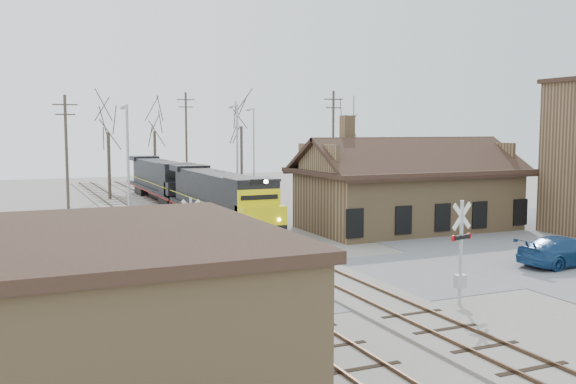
% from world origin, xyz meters
% --- Properties ---
extents(ground, '(140.00, 140.00, 0.00)m').
position_xyz_m(ground, '(0.00, 0.00, 0.00)').
color(ground, gray).
rests_on(ground, ground).
extents(road, '(60.00, 9.00, 0.03)m').
position_xyz_m(road, '(0.00, 0.00, 0.01)').
color(road, slate).
rests_on(road, ground).
extents(parking_lot, '(22.00, 26.00, 0.03)m').
position_xyz_m(parking_lot, '(18.00, 4.00, 0.02)').
color(parking_lot, slate).
rests_on(parking_lot, ground).
extents(track_main, '(3.40, 90.00, 0.24)m').
position_xyz_m(track_main, '(0.00, 15.00, 0.07)').
color(track_main, gray).
rests_on(track_main, ground).
extents(track_siding, '(3.40, 90.00, 0.24)m').
position_xyz_m(track_siding, '(-4.50, 15.00, 0.07)').
color(track_siding, gray).
rests_on(track_siding, ground).
extents(depot, '(15.20, 9.31, 7.90)m').
position_xyz_m(depot, '(11.99, 12.00, 2.41)').
color(depot, '#95754D').
rests_on(depot, ground).
extents(commercial_building, '(12.40, 10.40, 4.30)m').
position_xyz_m(commercial_building, '(-13.00, -8.00, 2.16)').
color(commercial_building, '#95754D').
rests_on(commercial_building, ground).
extents(locomotive_lead, '(2.73, 18.27, 4.05)m').
position_xyz_m(locomotive_lead, '(0.00, 17.08, 2.13)').
color(locomotive_lead, black).
rests_on(locomotive_lead, ground).
extents(locomotive_trailing, '(2.73, 18.27, 3.83)m').
position_xyz_m(locomotive_trailing, '(0.00, 35.63, 2.13)').
color(locomotive_trailing, black).
rests_on(locomotive_trailing, ground).
extents(crossbuck_near, '(1.18, 0.36, 4.19)m').
position_xyz_m(crossbuck_near, '(2.75, -5.31, 1.96)').
color(crossbuck_near, '#A5A8AD').
rests_on(crossbuck_near, ground).
extents(crossbuck_far, '(1.00, 0.42, 3.63)m').
position_xyz_m(crossbuck_far, '(-5.44, 4.96, 1.73)').
color(crossbuck_far, '#A5A8AD').
rests_on(crossbuck_far, ground).
extents(parked_car, '(5.38, 2.43, 1.53)m').
position_xyz_m(parked_car, '(12.30, -1.61, 0.76)').
color(parked_car, navy).
rests_on(parked_car, ground).
extents(streetlight_a, '(0.25, 2.04, 8.53)m').
position_xyz_m(streetlight_a, '(-6.49, 16.28, 4.80)').
color(streetlight_a, '#A5A8AD').
rests_on(streetlight_a, ground).
extents(streetlight_b, '(0.25, 2.04, 8.95)m').
position_xyz_m(streetlight_b, '(3.82, 24.66, 5.01)').
color(streetlight_b, '#A5A8AD').
rests_on(streetlight_b, ground).
extents(streetlight_c, '(0.25, 2.04, 9.01)m').
position_xyz_m(streetlight_c, '(8.72, 33.75, 5.04)').
color(streetlight_c, '#A5A8AD').
rests_on(streetlight_c, ground).
extents(utility_pole_a, '(2.00, 0.24, 9.76)m').
position_xyz_m(utility_pole_a, '(-9.03, 30.35, 5.11)').
color(utility_pole_a, '#382D23').
rests_on(utility_pole_a, ground).
extents(utility_pole_b, '(2.00, 0.24, 10.98)m').
position_xyz_m(utility_pole_b, '(4.74, 44.17, 5.72)').
color(utility_pole_b, '#382D23').
rests_on(utility_pole_b, ground).
extents(utility_pole_c, '(2.00, 0.24, 10.58)m').
position_xyz_m(utility_pole_c, '(15.11, 29.05, 5.52)').
color(utility_pole_c, '#382D23').
rests_on(utility_pole_c, ground).
extents(tree_b, '(4.44, 4.44, 10.87)m').
position_xyz_m(tree_b, '(-4.40, 39.02, 7.74)').
color(tree_b, '#382D23').
rests_on(tree_b, ground).
extents(tree_c, '(4.50, 4.50, 11.02)m').
position_xyz_m(tree_c, '(1.57, 45.79, 7.85)').
color(tree_c, '#382D23').
rests_on(tree_c, ground).
extents(tree_d, '(4.84, 4.84, 11.86)m').
position_xyz_m(tree_d, '(9.71, 39.99, 8.45)').
color(tree_d, '#382D23').
rests_on(tree_d, ground).
extents(tree_e, '(4.27, 4.27, 10.46)m').
position_xyz_m(tree_e, '(22.81, 39.92, 7.45)').
color(tree_e, '#382D23').
rests_on(tree_e, ground).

